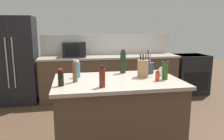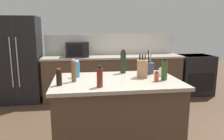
{
  "view_description": "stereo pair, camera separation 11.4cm",
  "coord_description": "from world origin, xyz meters",
  "px_view_note": "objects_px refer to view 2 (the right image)",
  "views": [
    {
      "loc": [
        -0.53,
        -2.51,
        1.56
      ],
      "look_at": [
        0.0,
        0.35,
        0.99
      ],
      "focal_mm": 35.0,
      "sensor_mm": 36.0,
      "label": 1
    },
    {
      "loc": [
        -0.42,
        -2.53,
        1.56
      ],
      "look_at": [
        0.0,
        0.35,
        0.99
      ],
      "focal_mm": 35.0,
      "sensor_mm": 36.0,
      "label": 2
    }
  ],
  "objects_px": {
    "olive_oil_bottle": "(164,70)",
    "pepper_grinder": "(74,71)",
    "soy_sauce_bottle": "(59,77)",
    "knife_block": "(142,69)",
    "wine_bottle": "(123,62)",
    "microwave": "(77,49)",
    "salt_shaker": "(161,72)",
    "vinegar_bottle": "(100,77)",
    "refrigerator": "(20,60)",
    "dish_soap_bottle": "(77,69)",
    "utensil_crock": "(150,68)",
    "range_oven": "(194,74)",
    "spice_jar_paprika": "(156,77)"
  },
  "relations": [
    {
      "from": "olive_oil_bottle",
      "to": "utensil_crock",
      "type": "bearing_deg",
      "value": 99.72
    },
    {
      "from": "microwave",
      "to": "utensil_crock",
      "type": "relative_size",
      "value": 1.49
    },
    {
      "from": "refrigerator",
      "to": "knife_block",
      "type": "xyz_separation_m",
      "value": [
        2.03,
        -2.18,
        0.16
      ]
    },
    {
      "from": "knife_block",
      "to": "wine_bottle",
      "type": "xyz_separation_m",
      "value": [
        -0.18,
        0.3,
        0.04
      ]
    },
    {
      "from": "olive_oil_bottle",
      "to": "microwave",
      "type": "bearing_deg",
      "value": 114.58
    },
    {
      "from": "range_oven",
      "to": "microwave",
      "type": "relative_size",
      "value": 1.92
    },
    {
      "from": "refrigerator",
      "to": "vinegar_bottle",
      "type": "xyz_separation_m",
      "value": [
        1.46,
        -2.55,
        0.16
      ]
    },
    {
      "from": "soy_sauce_bottle",
      "to": "salt_shaker",
      "type": "distance_m",
      "value": 1.28
    },
    {
      "from": "wine_bottle",
      "to": "dish_soap_bottle",
      "type": "height_order",
      "value": "wine_bottle"
    },
    {
      "from": "dish_soap_bottle",
      "to": "wine_bottle",
      "type": "bearing_deg",
      "value": 14.46
    },
    {
      "from": "salt_shaker",
      "to": "dish_soap_bottle",
      "type": "xyz_separation_m",
      "value": [
        -1.06,
        0.12,
        0.05
      ]
    },
    {
      "from": "knife_block",
      "to": "pepper_grinder",
      "type": "distance_m",
      "value": 0.85
    },
    {
      "from": "range_oven",
      "to": "knife_block",
      "type": "bearing_deg",
      "value": -131.77
    },
    {
      "from": "microwave",
      "to": "range_oven",
      "type": "bearing_deg",
      "value": -0.0
    },
    {
      "from": "spice_jar_paprika",
      "to": "pepper_grinder",
      "type": "xyz_separation_m",
      "value": [
        -0.95,
        0.13,
        0.07
      ]
    },
    {
      "from": "refrigerator",
      "to": "olive_oil_bottle",
      "type": "xyz_separation_m",
      "value": [
        2.26,
        -2.34,
        0.17
      ]
    },
    {
      "from": "olive_oil_bottle",
      "to": "wine_bottle",
      "type": "distance_m",
      "value": 0.62
    },
    {
      "from": "range_oven",
      "to": "utensil_crock",
      "type": "relative_size",
      "value": 2.87
    },
    {
      "from": "salt_shaker",
      "to": "pepper_grinder",
      "type": "height_order",
      "value": "pepper_grinder"
    },
    {
      "from": "refrigerator",
      "to": "utensil_crock",
      "type": "height_order",
      "value": "refrigerator"
    },
    {
      "from": "refrigerator",
      "to": "spice_jar_paprika",
      "type": "height_order",
      "value": "refrigerator"
    },
    {
      "from": "salt_shaker",
      "to": "pepper_grinder",
      "type": "relative_size",
      "value": 0.43
    },
    {
      "from": "microwave",
      "to": "salt_shaker",
      "type": "relative_size",
      "value": 4.2
    },
    {
      "from": "utensil_crock",
      "to": "soy_sauce_bottle",
      "type": "relative_size",
      "value": 1.71
    },
    {
      "from": "vinegar_bottle",
      "to": "pepper_grinder",
      "type": "bearing_deg",
      "value": 134.61
    },
    {
      "from": "range_oven",
      "to": "soy_sauce_bottle",
      "type": "relative_size",
      "value": 4.91
    },
    {
      "from": "knife_block",
      "to": "dish_soap_bottle",
      "type": "bearing_deg",
      "value": -174.1
    },
    {
      "from": "salt_shaker",
      "to": "knife_block",
      "type": "bearing_deg",
      "value": -174.76
    },
    {
      "from": "range_oven",
      "to": "vinegar_bottle",
      "type": "xyz_separation_m",
      "value": [
        -2.47,
        -2.5,
        0.58
      ]
    },
    {
      "from": "soy_sauce_bottle",
      "to": "pepper_grinder",
      "type": "xyz_separation_m",
      "value": [
        0.15,
        0.15,
        0.03
      ]
    },
    {
      "from": "spice_jar_paprika",
      "to": "wine_bottle",
      "type": "xyz_separation_m",
      "value": [
        -0.29,
        0.52,
        0.1
      ]
    },
    {
      "from": "refrigerator",
      "to": "dish_soap_bottle",
      "type": "xyz_separation_m",
      "value": [
        1.22,
        -2.04,
        0.15
      ]
    },
    {
      "from": "range_oven",
      "to": "microwave",
      "type": "xyz_separation_m",
      "value": [
        -2.72,
        0.0,
        0.63
      ]
    },
    {
      "from": "refrigerator",
      "to": "range_oven",
      "type": "bearing_deg",
      "value": -0.75
    },
    {
      "from": "wine_bottle",
      "to": "dish_soap_bottle",
      "type": "distance_m",
      "value": 0.65
    },
    {
      "from": "knife_block",
      "to": "dish_soap_bottle",
      "type": "height_order",
      "value": "knife_block"
    },
    {
      "from": "knife_block",
      "to": "utensil_crock",
      "type": "height_order",
      "value": "utensil_crock"
    },
    {
      "from": "microwave",
      "to": "soy_sauce_bottle",
      "type": "xyz_separation_m",
      "value": [
        -0.18,
        -2.37,
        -0.07
      ]
    },
    {
      "from": "soy_sauce_bottle",
      "to": "range_oven",
      "type": "bearing_deg",
      "value": 39.23
    },
    {
      "from": "dish_soap_bottle",
      "to": "range_oven",
      "type": "bearing_deg",
      "value": 36.28
    },
    {
      "from": "olive_oil_bottle",
      "to": "pepper_grinder",
      "type": "xyz_separation_m",
      "value": [
        -1.07,
        0.07,
        0.0
      ]
    },
    {
      "from": "microwave",
      "to": "knife_block",
      "type": "relative_size",
      "value": 1.65
    },
    {
      "from": "soy_sauce_bottle",
      "to": "spice_jar_paprika",
      "type": "distance_m",
      "value": 1.11
    },
    {
      "from": "olive_oil_bottle",
      "to": "vinegar_bottle",
      "type": "xyz_separation_m",
      "value": [
        -0.8,
        -0.21,
        -0.01
      ]
    },
    {
      "from": "refrigerator",
      "to": "spice_jar_paprika",
      "type": "distance_m",
      "value": 3.22
    },
    {
      "from": "range_oven",
      "to": "utensil_crock",
      "type": "height_order",
      "value": "utensil_crock"
    },
    {
      "from": "salt_shaker",
      "to": "dish_soap_bottle",
      "type": "height_order",
      "value": "dish_soap_bottle"
    },
    {
      "from": "microwave",
      "to": "knife_block",
      "type": "distance_m",
      "value": 2.28
    },
    {
      "from": "microwave",
      "to": "olive_oil_bottle",
      "type": "relative_size",
      "value": 1.85
    },
    {
      "from": "range_oven",
      "to": "soy_sauce_bottle",
      "type": "bearing_deg",
      "value": -140.77
    }
  ]
}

